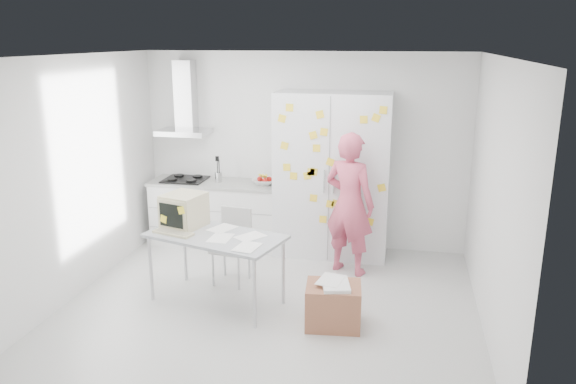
% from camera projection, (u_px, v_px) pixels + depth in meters
% --- Properties ---
extents(floor, '(4.50, 4.00, 0.02)m').
position_uv_depth(floor, '(271.00, 305.00, 6.27)').
color(floor, silver).
rests_on(floor, ground).
extents(walls, '(4.52, 4.01, 2.70)m').
position_uv_depth(walls, '(284.00, 172.00, 6.59)').
color(walls, white).
rests_on(walls, ground).
extents(ceiling, '(4.50, 4.00, 0.02)m').
position_uv_depth(ceiling, '(269.00, 56.00, 5.55)').
color(ceiling, white).
rests_on(ceiling, walls).
extents(counter_run, '(1.84, 0.63, 1.28)m').
position_uv_depth(counter_run, '(217.00, 212.00, 7.98)').
color(counter_run, white).
rests_on(counter_run, ground).
extents(range_hood, '(0.70, 0.48, 1.01)m').
position_uv_depth(range_hood, '(185.00, 106.00, 7.80)').
color(range_hood, silver).
rests_on(range_hood, walls).
extents(tall_cabinet, '(1.50, 0.68, 2.20)m').
position_uv_depth(tall_cabinet, '(332.00, 175.00, 7.46)').
color(tall_cabinet, silver).
rests_on(tall_cabinet, ground).
extents(person, '(0.77, 0.65, 1.79)m').
position_uv_depth(person, '(349.00, 204.00, 6.91)').
color(person, '#CD5069').
rests_on(person, ground).
extents(desk, '(1.63, 1.12, 1.18)m').
position_uv_depth(desk, '(195.00, 221.00, 6.25)').
color(desk, '#A6ABB1').
rests_on(desk, ground).
extents(chair, '(0.45, 0.45, 0.90)m').
position_uv_depth(chair, '(233.00, 241.00, 6.75)').
color(chair, '#B8B8B6').
rests_on(chair, ground).
extents(cardboard_box, '(0.60, 0.50, 0.49)m').
position_uv_depth(cardboard_box, '(333.00, 305.00, 5.75)').
color(cardboard_box, '#9F6245').
rests_on(cardboard_box, ground).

